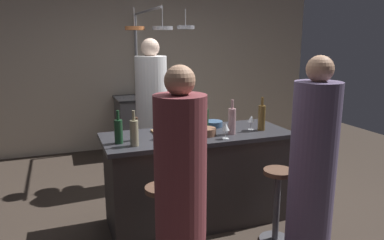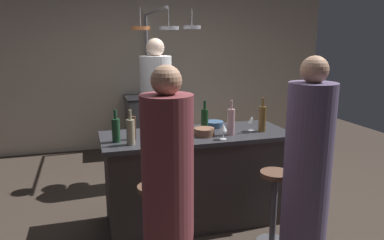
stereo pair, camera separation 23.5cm
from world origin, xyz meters
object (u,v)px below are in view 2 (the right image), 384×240
Objects in this scene: wine_glass_by_chef at (158,127)px; guest_right at (307,175)px; bar_stool_right at (274,205)px; wine_glass_near_right_guest at (252,120)px; wine_bottle_red at (205,120)px; wine_bottle_rose at (231,121)px; guest_left at (168,197)px; chef at (157,118)px; stove_range at (151,123)px; wine_bottle_white at (131,131)px; potted_plant at (278,142)px; mixing_bowl_wooden at (204,132)px; cutting_board at (169,131)px; wine_bottle_green at (116,130)px; bar_stool_left at (155,222)px; wine_bottle_amber at (262,118)px; wine_glass_near_left_guest at (223,128)px; pepper_mill at (133,128)px; mixing_bowl_blue at (214,124)px.

guest_right is at bearing -43.02° from wine_glass_by_chef.
bar_stool_right is 0.84m from wine_glass_near_right_guest.
wine_bottle_red is (-0.41, 0.68, 0.64)m from bar_stool_right.
wine_bottle_rose is (-0.28, 0.84, 0.25)m from guest_right.
guest_right is 1.02× the size of guest_left.
chef reaches higher than guest_left.
wine_bottle_white is (-0.65, -2.65, 0.57)m from stove_range.
bar_stool_right is 1.31× the size of potted_plant.
wine_bottle_rose is at bearing -9.12° from mixing_bowl_wooden.
potted_plant is 1.62× the size of cutting_board.
wine_bottle_green is 0.96× the size of wine_bottle_red.
wine_glass_by_chef is (0.26, 0.12, -0.01)m from wine_bottle_white.
chef is at bearing 111.27° from wine_bottle_rose.
bar_stool_left is 1.16m from wine_bottle_rose.
stove_range is 0.53× the size of guest_right.
bar_stool_left is 0.96m from cutting_board.
wine_bottle_amber is (-1.04, -1.45, 0.73)m from potted_plant.
cutting_board is 0.61m from wine_bottle_rose.
wine_bottle_white is at bearing -110.45° from chef.
wine_bottle_red is (-0.47, 1.04, 0.24)m from guest_right.
wine_glass_near_left_guest is (-1.51, -1.62, 0.71)m from potted_plant.
wine_glass_near_left_guest is 0.22m from mixing_bowl_wooden.
wine_bottle_rose is 2.26× the size of wine_glass_near_left_guest.
mixing_bowl_wooden is at bearing -37.52° from cutting_board.
guest_left is 1.00m from wine_bottle_green.
bar_stool_left is at bearing -137.99° from mixing_bowl_wooden.
guest_left is 4.95× the size of wine_bottle_rose.
wine_bottle_amber is 1.29m from wine_bottle_white.
pepper_mill is at bearing 176.76° from wine_bottle_amber.
guest_left is (-0.51, -3.46, 0.31)m from stove_range.
potted_plant is 3.56× the size of wine_glass_near_left_guest.
cutting_board is 1.67× the size of mixing_bowl_wooden.
chef is 9.38× the size of mixing_bowl_blue.
pepper_mill is 1.15m from wine_glass_near_right_guest.
wine_bottle_amber is 0.50m from wine_glass_near_left_guest.
mixing_bowl_blue is (-0.39, 0.30, -0.10)m from wine_bottle_amber.
wine_glass_near_left_guest is (0.68, 0.74, 0.25)m from guest_left.
pepper_mill reaches higher than wine_glass_near_right_guest.
bar_stool_left reaches higher than potted_plant.
pepper_mill is (-0.36, -0.16, 0.10)m from cutting_board.
bar_stool_right is 4.66× the size of wine_glass_near_left_guest.
guest_right reaches higher than pepper_mill.
bar_stool_left is at bearing -102.02° from chef.
mixing_bowl_blue reaches higher than potted_plant.
cutting_board reaches higher than bar_stool_left.
cutting_board is (-0.75, 0.75, 0.53)m from bar_stool_right.
wine_glass_by_chef is at bearing 136.98° from guest_right.
pepper_mill is (-0.09, 0.98, 0.25)m from guest_left.
stove_range is at bearing 81.33° from wine_glass_by_chef.
wine_bottle_white is 0.71m from mixing_bowl_wooden.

